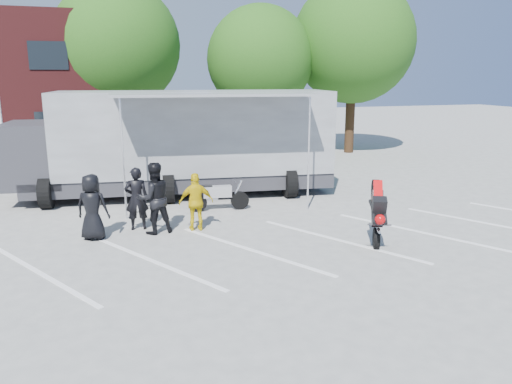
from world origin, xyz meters
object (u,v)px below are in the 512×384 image
spectator_hivis (196,202)px  spectator_leather_c (154,198)px  flagpole (0,49)px  tree_left (117,46)px  parked_motorcycle (219,210)px  stunt_bike_rider (373,241)px  tree_right (353,42)px  spectator_leather_a (92,207)px  spectator_leather_b (137,199)px  tree_mid (260,60)px  transporter_truck (183,195)px

spectator_hivis → spectator_leather_c: bearing=-1.2°
flagpole → tree_left: bearing=54.7°
parked_motorcycle → stunt_bike_rider: size_ratio=1.09×
tree_right → spectator_hivis: bearing=-133.1°
parked_motorcycle → spectator_leather_a: size_ratio=1.13×
spectator_leather_c → spectator_hivis: (1.11, -0.09, -0.17)m
stunt_bike_rider → spectator_hivis: size_ratio=1.12×
spectator_leather_b → spectator_hivis: spectator_leather_b is taller
spectator_leather_a → spectator_leather_c: size_ratio=0.89×
tree_mid → spectator_leather_c: 14.31m
tree_left → spectator_leather_a: 13.86m
tree_left → stunt_bike_rider: bearing=-70.5°
tree_mid → transporter_truck: tree_mid is taller
tree_left → transporter_truck: size_ratio=0.75×
parked_motorcycle → spectator_leather_b: size_ratio=1.12×
transporter_truck → spectator_leather_a: size_ratio=6.62×
spectator_leather_a → spectator_leather_c: 1.59m
flagpole → tree_mid: (11.24, 5.00, -0.11)m
transporter_truck → spectator_hivis: bearing=-87.6°
spectator_hivis → tree_right: bearing=-129.4°
tree_left → tree_mid: bearing=-8.1°
transporter_truck → stunt_bike_rider: transporter_truck is taller
spectator_leather_c → stunt_bike_rider: bearing=144.6°
parked_motorcycle → stunt_bike_rider: bearing=-137.4°
spectator_leather_c → spectator_hivis: bearing=164.1°
tree_left → transporter_truck: (1.58, -8.72, -5.57)m
transporter_truck → spectator_hivis: (-0.34, -4.28, 0.80)m
tree_mid → parked_motorcycle: tree_mid is taller
tree_mid → spectator_leather_c: bearing=-120.0°
flagpole → spectator_hivis: 9.86m
flagpole → spectator_leather_b: (3.95, -6.42, -4.18)m
tree_left → parked_motorcycle: size_ratio=4.42×
tree_right → parked_motorcycle: 14.91m
flagpole → transporter_truck: 8.18m
tree_right → spectator_leather_b: (-12.30, -10.92, -5.00)m
flagpole → tree_right: (16.24, 4.50, 0.82)m
tree_left → tree_right: (12.00, -1.50, 0.31)m
tree_mid → spectator_leather_c: (-6.87, -11.90, -3.98)m
transporter_truck → spectator_leather_c: spectator_leather_c is taller
tree_mid → transporter_truck: 10.65m
spectator_leather_b → tree_left: bearing=-87.7°
stunt_bike_rider → spectator_leather_b: size_ratio=1.02×
tree_left → transporter_truck: bearing=-79.7°
tree_right → stunt_bike_rider: bearing=-115.5°
tree_left → spectator_hivis: size_ratio=5.40×
transporter_truck → spectator_hivis: 4.37m
flagpole → spectator_leather_c: 9.14m
flagpole → tree_left: 7.37m
parked_motorcycle → spectator_hivis: size_ratio=1.22×
transporter_truck → tree_right: bearing=41.6°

